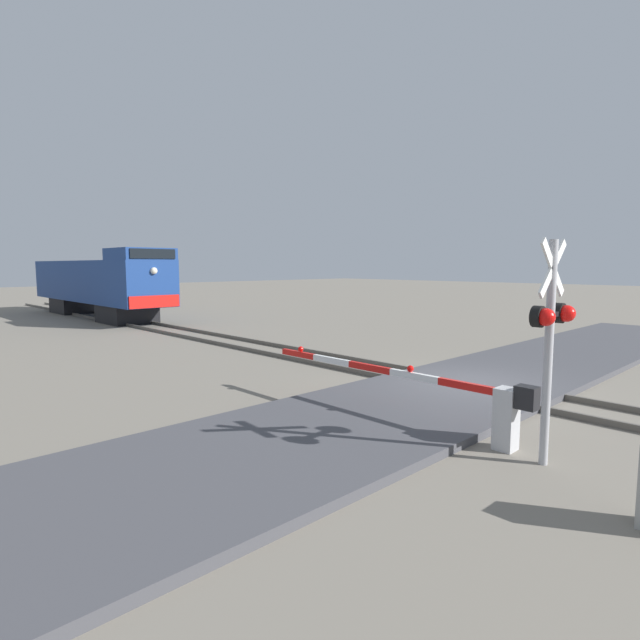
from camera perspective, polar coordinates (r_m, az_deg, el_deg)
ground_plane at (r=14.05m, az=16.40°, el=-7.54°), size 160.00×160.00×0.00m
rail_track_left at (r=13.43m, az=14.88°, el=-7.81°), size 0.08×80.00×0.15m
rail_track_right at (r=14.64m, az=17.81°, el=-6.73°), size 0.08×80.00×0.15m
road_surface at (r=14.03m, az=16.41°, el=-7.22°), size 36.00×4.44×0.17m
locomotive at (r=34.50m, az=-23.78°, el=3.83°), size 2.90×15.86×4.19m
crossing_signal at (r=8.89m, az=24.74°, el=-0.87°), size 1.18×0.33×3.72m
crossing_gate at (r=10.08m, az=15.27°, el=-8.38°), size 0.36×6.69×1.23m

